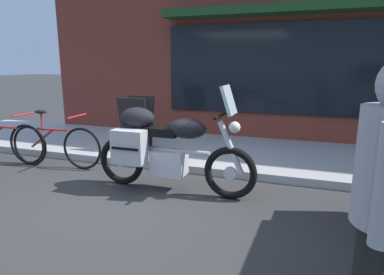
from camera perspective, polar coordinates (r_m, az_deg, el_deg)
ground_plane at (r=4.32m, az=-9.95°, el=-10.31°), size 80.00×80.00×0.00m
touring_motorcycle at (r=4.38m, az=-5.04°, el=-1.43°), size 2.22×0.65×1.41m
parked_bicycle at (r=5.90m, az=-22.51°, el=-1.09°), size 1.73×0.48×0.93m
sandwich_board_sign at (r=6.20m, az=-9.39°, el=2.46°), size 0.55×0.42×0.95m
second_bicycle_by_cafe at (r=6.54m, az=-29.39°, el=-0.55°), size 1.77×0.48×0.92m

